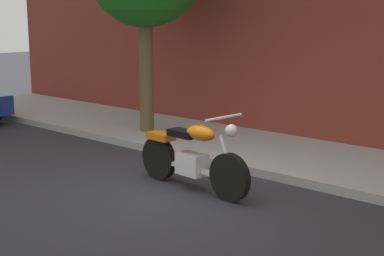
{
  "coord_description": "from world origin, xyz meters",
  "views": [
    {
      "loc": [
        5.46,
        -5.43,
        2.5
      ],
      "look_at": [
        0.19,
        0.47,
        0.92
      ],
      "focal_mm": 52.7,
      "sensor_mm": 36.0,
      "label": 1
    }
  ],
  "objects": [
    {
      "name": "motorcycle",
      "position": [
        0.19,
        0.48,
        0.48
      ],
      "size": [
        2.14,
        0.7,
        1.17
      ],
      "color": "black",
      "rests_on": "ground"
    },
    {
      "name": "sidewalk",
      "position": [
        0.0,
        2.89,
        0.07
      ],
      "size": [
        19.55,
        2.55,
        0.14
      ],
      "primitive_type": "cube",
      "color": "#989898",
      "rests_on": "ground"
    },
    {
      "name": "ground_plane",
      "position": [
        0.0,
        0.0,
        0.0
      ],
      "size": [
        60.0,
        60.0,
        0.0
      ],
      "primitive_type": "plane",
      "color": "#28282D"
    }
  ]
}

